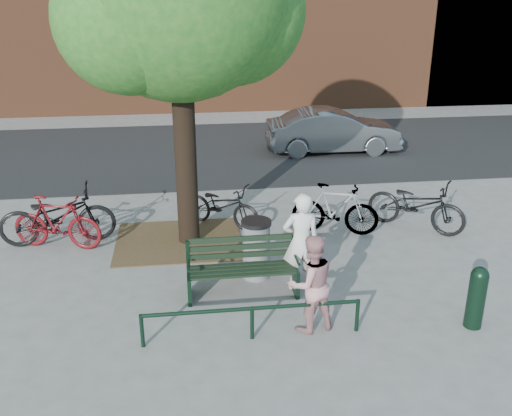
{
  "coord_description": "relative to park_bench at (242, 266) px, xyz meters",
  "views": [
    {
      "loc": [
        -0.82,
        -7.9,
        4.61
      ],
      "look_at": [
        0.34,
        1.0,
        1.09
      ],
      "focal_mm": 40.0,
      "sensor_mm": 36.0,
      "label": 1
    }
  ],
  "objects": [
    {
      "name": "parked_car",
      "position": [
        3.52,
        7.88,
        0.15
      ],
      "size": [
        3.87,
        1.41,
        1.27
      ],
      "primitive_type": "imported",
      "rotation": [
        0.0,
        0.0,
        1.55
      ],
      "color": "slate",
      "rests_on": "ground"
    },
    {
      "name": "bollard",
      "position": [
        3.2,
        -1.38,
        0.03
      ],
      "size": [
        0.25,
        0.25,
        0.95
      ],
      "color": "black",
      "rests_on": "ground"
    },
    {
      "name": "park_bench",
      "position": [
        0.0,
        0.0,
        0.0
      ],
      "size": [
        1.74,
        0.54,
        0.97
      ],
      "color": "black",
      "rests_on": "ground"
    },
    {
      "name": "bicycle_a",
      "position": [
        -3.25,
        2.34,
        0.08
      ],
      "size": [
        2.19,
        0.94,
        1.12
      ],
      "primitive_type": "imported",
      "rotation": [
        0.0,
        0.0,
        1.67
      ],
      "color": "black",
      "rests_on": "ground"
    },
    {
      "name": "person_left",
      "position": [
        0.95,
        0.07,
        0.33
      ],
      "size": [
        0.59,
        0.39,
        1.62
      ],
      "primitive_type": "imported",
      "rotation": [
        0.0,
        0.0,
        3.15
      ],
      "color": "silver",
      "rests_on": "ground"
    },
    {
      "name": "person_right",
      "position": [
        0.84,
        -1.13,
        0.25
      ],
      "size": [
        0.82,
        0.7,
        1.45
      ],
      "primitive_type": "imported",
      "rotation": [
        0.0,
        0.0,
        3.39
      ],
      "color": "tan",
      "rests_on": "ground"
    },
    {
      "name": "bicycle_b",
      "position": [
        -3.22,
        2.12,
        0.04
      ],
      "size": [
        1.78,
        0.94,
        1.03
      ],
      "primitive_type": "imported",
      "rotation": [
        0.0,
        0.0,
        1.29
      ],
      "color": "#540C10",
      "rests_on": "ground"
    },
    {
      "name": "bicycle_d",
      "position": [
        2.06,
        2.12,
        0.03
      ],
      "size": [
        1.77,
        1.01,
        1.02
      ],
      "primitive_type": "imported",
      "rotation": [
        0.0,
        0.0,
        1.24
      ],
      "color": "gray",
      "rests_on": "ground"
    },
    {
      "name": "road",
      "position": [
        0.0,
        8.42,
        -0.47
      ],
      "size": [
        40.0,
        7.0,
        0.01
      ],
      "primitive_type": "cube",
      "color": "black",
      "rests_on": "ground"
    },
    {
      "name": "ground",
      "position": [
        0.0,
        -0.08,
        -0.48
      ],
      "size": [
        90.0,
        90.0,
        0.0
      ],
      "primitive_type": "plane",
      "color": "gray",
      "rests_on": "ground"
    },
    {
      "name": "bicycle_e",
      "position": [
        3.72,
        2.12,
        0.04
      ],
      "size": [
        1.97,
        1.8,
        1.04
      ],
      "primitive_type": "imported",
      "rotation": [
        0.0,
        0.0,
        0.88
      ],
      "color": "black",
      "rests_on": "ground"
    },
    {
      "name": "bicycle_c",
      "position": [
        -0.12,
        2.75,
        -0.03
      ],
      "size": [
        1.75,
        1.49,
        0.91
      ],
      "primitive_type": "imported",
      "rotation": [
        0.0,
        0.0,
        0.95
      ],
      "color": "black",
      "rests_on": "ground"
    },
    {
      "name": "litter_bin",
      "position": [
        0.29,
        0.52,
        0.04
      ],
      "size": [
        0.5,
        0.5,
        1.02
      ],
      "color": "gray",
      "rests_on": "ground"
    },
    {
      "name": "guard_railing",
      "position": [
        0.0,
        -1.28,
        -0.08
      ],
      "size": [
        3.06,
        0.06,
        0.51
      ],
      "color": "black",
      "rests_on": "ground"
    },
    {
      "name": "dirt_pit",
      "position": [
        -1.0,
        2.12,
        -0.47
      ],
      "size": [
        2.4,
        2.0,
        0.02
      ],
      "primitive_type": "cube",
      "color": "brown",
      "rests_on": "ground"
    }
  ]
}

